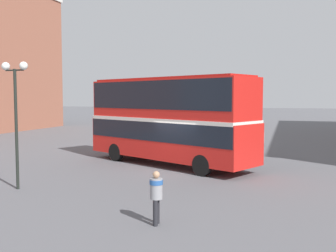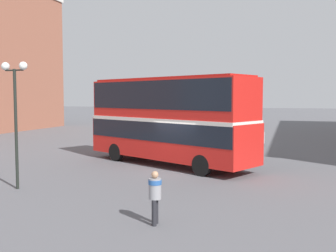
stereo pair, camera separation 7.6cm
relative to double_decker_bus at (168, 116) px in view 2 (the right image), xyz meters
name	(u,v)px [view 2 (the right image)]	position (x,y,z in m)	size (l,w,h in m)	color
ground_plane	(175,171)	(0.87, -1.59, -2.72)	(240.00, 240.00, 0.00)	#5B5B60
double_decker_bus	(168,116)	(0.00, 0.00, 0.00)	(10.38, 6.90, 4.76)	red
pedestrian_foreground	(155,192)	(2.65, -9.85, -1.75)	(0.43, 0.43, 1.58)	#232328
parked_car_kerb_near	(234,135)	(2.24, 10.00, -1.91)	(4.69, 2.45, 1.60)	silver
parked_car_kerb_far	(128,128)	(-8.28, 13.81, -1.94)	(4.54, 1.90, 1.51)	silver
street_lamp_twin_globe	(15,97)	(-4.15, -7.26, 0.99)	(1.17, 0.33, 5.12)	black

